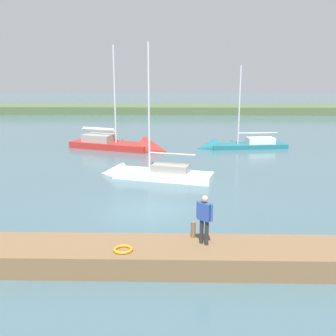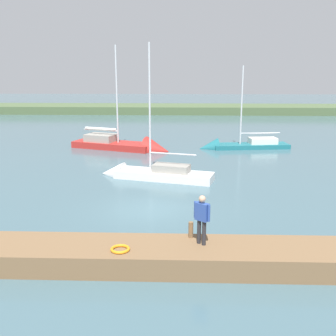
{
  "view_description": "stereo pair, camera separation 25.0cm",
  "coord_description": "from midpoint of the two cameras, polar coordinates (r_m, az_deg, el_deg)",
  "views": [
    {
      "loc": [
        -1.28,
        18.52,
        6.64
      ],
      "look_at": [
        -0.81,
        -1.71,
        1.7
      ],
      "focal_mm": 42.67,
      "sensor_mm": 36.0,
      "label": 1
    },
    {
      "loc": [
        -1.53,
        18.51,
        6.64
      ],
      "look_at": [
        -0.81,
        -1.71,
        1.7
      ],
      "focal_mm": 42.67,
      "sensor_mm": 36.0,
      "label": 2
    }
  ],
  "objects": [
    {
      "name": "sailboat_behind_pier",
      "position": [
        34.75,
        -6.23,
        2.94
      ],
      "size": [
        9.12,
        5.15,
        9.82
      ],
      "rotation": [
        0.0,
        0.0,
        2.8
      ],
      "color": "#B22823",
      "rests_on": "ground_plane"
    },
    {
      "name": "person_on_dock",
      "position": [
        13.77,
        4.71,
        -6.84
      ],
      "size": [
        0.54,
        0.47,
        1.76
      ],
      "rotation": [
        0.0,
        0.0,
        0.89
      ],
      "color": "#28282D",
      "rests_on": "dock_pier"
    },
    {
      "name": "far_shoreline",
      "position": [
        65.47,
        0.09,
        7.91
      ],
      "size": [
        180.0,
        8.0,
        2.4
      ],
      "primitive_type": "cube",
      "color": "#4C603D",
      "rests_on": "ground_plane"
    },
    {
      "name": "ground_plane",
      "position": [
        19.72,
        -2.85,
        -5.96
      ],
      "size": [
        200.0,
        200.0,
        0.0
      ],
      "primitive_type": "plane",
      "color": "#42606B"
    },
    {
      "name": "mooring_post_near",
      "position": [
        14.55,
        3.12,
        -8.77
      ],
      "size": [
        0.17,
        0.17,
        0.58
      ],
      "primitive_type": "cylinder",
      "color": "brown",
      "rests_on": "dock_pier"
    },
    {
      "name": "life_ring_buoy",
      "position": [
        13.7,
        -6.97,
        -11.46
      ],
      "size": [
        0.66,
        0.66,
        0.1
      ],
      "primitive_type": "torus",
      "color": "orange",
      "rests_on": "dock_pier"
    },
    {
      "name": "sailboat_mid_channel",
      "position": [
        25.36,
        -3.08,
        -1.12
      ],
      "size": [
        7.53,
        3.5,
        9.06
      ],
      "rotation": [
        0.0,
        0.0,
        -0.26
      ],
      "color": "white",
      "rests_on": "ground_plane"
    },
    {
      "name": "dock_pier",
      "position": [
        14.21,
        -4.59,
        -12.4
      ],
      "size": [
        18.77,
        2.14,
        0.78
      ],
      "primitive_type": "cube",
      "color": "brown",
      "rests_on": "ground_plane"
    },
    {
      "name": "sailboat_outer_mooring",
      "position": [
        35.67,
        9.43,
        2.99
      ],
      "size": [
        8.05,
        2.79,
        7.95
      ],
      "rotation": [
        0.0,
        0.0,
        0.13
      ],
      "color": "#1E6B75",
      "rests_on": "ground_plane"
    }
  ]
}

